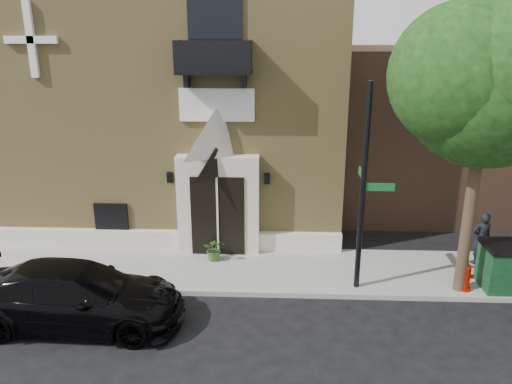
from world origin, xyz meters
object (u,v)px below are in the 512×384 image
pedestrian_near (481,239)px  fire_hydrant (465,277)px  black_sedan (75,296)px  street_sign (363,189)px

pedestrian_near → fire_hydrant: bearing=48.0°
black_sedan → pedestrian_near: (11.27, 3.59, 0.20)m
fire_hydrant → black_sedan: bearing=-169.5°
black_sedan → street_sign: bearing=-73.6°
street_sign → pedestrian_near: (3.99, 1.62, -2.05)m
street_sign → pedestrian_near: size_ratio=3.43×
black_sedan → fire_hydrant: black_sedan is taller
fire_hydrant → pedestrian_near: (1.02, 1.69, 0.44)m
black_sedan → pedestrian_near: pedestrian_near is taller
black_sedan → street_sign: street_sign is taller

